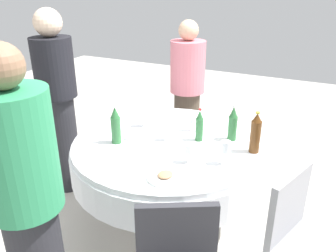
# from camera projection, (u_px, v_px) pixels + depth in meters

# --- Properties ---
(ground_plane) EXTENTS (10.00, 10.00, 0.00)m
(ground_plane) POSITION_uv_depth(u_px,v_px,m) (168.00, 222.00, 2.80)
(ground_plane) COLOR #B7B2A8
(dining_table) EXTENTS (1.43, 1.43, 0.74)m
(dining_table) POSITION_uv_depth(u_px,v_px,m) (168.00, 159.00, 2.57)
(dining_table) COLOR white
(dining_table) RESTS_ON ground_plane
(bottle_green_outer) EXTENTS (0.07, 0.07, 0.29)m
(bottle_green_outer) POSITION_uv_depth(u_px,v_px,m) (116.00, 126.00, 2.43)
(bottle_green_outer) COLOR #2D6B38
(bottle_green_outer) RESTS_ON dining_table
(bottle_green_inner) EXTENTS (0.06, 0.06, 0.25)m
(bottle_green_inner) POSITION_uv_depth(u_px,v_px,m) (199.00, 126.00, 2.48)
(bottle_green_inner) COLOR #2D6B38
(bottle_green_inner) RESTS_ON dining_table
(bottle_green_front) EXTENTS (0.07, 0.07, 0.27)m
(bottle_green_front) POSITION_uv_depth(u_px,v_px,m) (233.00, 124.00, 2.48)
(bottle_green_front) COLOR #2D6B38
(bottle_green_front) RESTS_ON dining_table
(bottle_brown_mid) EXTENTS (0.07, 0.07, 0.29)m
(bottle_brown_mid) POSITION_uv_depth(u_px,v_px,m) (256.00, 134.00, 2.30)
(bottle_brown_mid) COLOR #593314
(bottle_brown_mid) RESTS_ON dining_table
(wine_glass_mid) EXTENTS (0.06, 0.06, 0.16)m
(wine_glass_mid) POSITION_uv_depth(u_px,v_px,m) (226.00, 148.00, 2.15)
(wine_glass_mid) COLOR white
(wine_glass_mid) RESTS_ON dining_table
(wine_glass_west) EXTENTS (0.07, 0.07, 0.14)m
(wine_glass_west) POSITION_uv_depth(u_px,v_px,m) (144.00, 116.00, 2.72)
(wine_glass_west) COLOR white
(wine_glass_west) RESTS_ON dining_table
(wine_glass_south) EXTENTS (0.06, 0.06, 0.14)m
(wine_glass_south) POSITION_uv_depth(u_px,v_px,m) (190.00, 149.00, 2.17)
(wine_glass_south) COLOR white
(wine_glass_south) RESTS_ON dining_table
(wine_glass_rear) EXTENTS (0.06, 0.06, 0.15)m
(wine_glass_rear) POSITION_uv_depth(u_px,v_px,m) (169.00, 126.00, 2.48)
(wine_glass_rear) COLOR white
(wine_glass_rear) RESTS_ON dining_table
(wine_glass_far) EXTENTS (0.06, 0.06, 0.14)m
(wine_glass_far) POSITION_uv_depth(u_px,v_px,m) (193.00, 119.00, 2.64)
(wine_glass_far) COLOR white
(wine_glass_far) RESTS_ON dining_table
(plate_far) EXTENTS (0.22, 0.22, 0.04)m
(plate_far) POSITION_uv_depth(u_px,v_px,m) (165.00, 177.00, 2.03)
(plate_far) COLOR white
(plate_far) RESTS_ON dining_table
(plate_north) EXTENTS (0.21, 0.21, 0.02)m
(plate_north) POSITION_uv_depth(u_px,v_px,m) (172.00, 124.00, 2.79)
(plate_north) COLOR white
(plate_north) RESTS_ON dining_table
(spoon_inner) EXTENTS (0.17, 0.10, 0.00)m
(spoon_inner) POSITION_uv_depth(u_px,v_px,m) (133.00, 154.00, 2.31)
(spoon_inner) COLOR silver
(spoon_inner) RESTS_ON dining_table
(fork_front) EXTENTS (0.18, 0.07, 0.00)m
(fork_front) POSITION_uv_depth(u_px,v_px,m) (181.00, 148.00, 2.39)
(fork_front) COLOR silver
(fork_front) RESTS_ON dining_table
(folded_napkin) EXTENTS (0.18, 0.18, 0.02)m
(folded_napkin) POSITION_uv_depth(u_px,v_px,m) (136.00, 136.00, 2.56)
(folded_napkin) COLOR white
(folded_napkin) RESTS_ON dining_table
(person_outer) EXTENTS (0.34, 0.34, 1.64)m
(person_outer) POSITION_uv_depth(u_px,v_px,m) (58.00, 101.00, 2.96)
(person_outer) COLOR #26262B
(person_outer) RESTS_ON ground_plane
(person_inner) EXTENTS (0.34, 0.34, 1.62)m
(person_inner) POSITION_uv_depth(u_px,v_px,m) (28.00, 209.00, 1.59)
(person_inner) COLOR #26262B
(person_inner) RESTS_ON ground_plane
(person_front) EXTENTS (0.34, 0.34, 1.50)m
(person_front) POSITION_uv_depth(u_px,v_px,m) (187.00, 94.00, 3.42)
(person_front) COLOR #4C3F33
(person_front) RESTS_ON ground_plane
(chair_rear) EXTENTS (0.51, 0.51, 0.87)m
(chair_rear) POSITION_uv_depth(u_px,v_px,m) (302.00, 235.00, 1.90)
(chair_rear) COLOR #99999E
(chair_rear) RESTS_ON ground_plane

